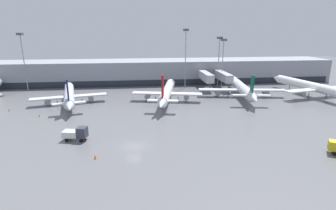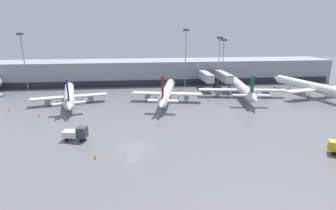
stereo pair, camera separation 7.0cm
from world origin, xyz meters
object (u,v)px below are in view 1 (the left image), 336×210
Objects in this scene: parked_jet_3 at (167,92)px; traffic_cone_1 at (9,110)px; parked_jet_4 at (317,88)px; parked_jet_1 at (69,95)px; parked_jet_0 at (242,88)px; apron_light_mast_4 at (219,48)px; apron_light_mast_0 at (186,43)px; traffic_cone_2 at (194,95)px; traffic_cone_4 at (95,157)px; apron_light_mast_1 at (223,49)px; service_truck_0 at (76,133)px; apron_light_mast_2 at (22,46)px; traffic_cone_3 at (39,116)px.

parked_jet_3 is 46.64× the size of traffic_cone_1.
parked_jet_4 is 54.12× the size of traffic_cone_1.
parked_jet_0 is at bearing -100.99° from parked_jet_1.
traffic_cone_1 is 70.52m from apron_light_mast_4.
parked_jet_3 is at bearing 105.09° from parked_jet_0.
parked_jet_1 is 43.50m from apron_light_mast_0.
traffic_cone_2 is at bearing -87.02° from apron_light_mast_0.
traffic_cone_2 is (-14.84, 2.71, -2.47)m from parked_jet_0.
traffic_cone_4 is 67.88m from apron_light_mast_1.
parked_jet_3 is 1.88× the size of apron_light_mast_1.
traffic_cone_4 is at bearing -48.49° from traffic_cone_1.
parked_jet_4 is at bearing 28.10° from traffic_cone_4.
apron_light_mast_1 is at bearing -50.25° from apron_light_mast_4.
parked_jet_1 is 0.81× the size of parked_jet_4.
parked_jet_1 is 15.45m from traffic_cone_1.
apron_light_mast_0 is at bearing -178.56° from apron_light_mast_1.
service_truck_0 is at bearing -177.66° from parked_jet_1.
traffic_cone_2 is at bearing 67.69° from parked_jet_4.
apron_light_mast_2 reaches higher than traffic_cone_1.
apron_light_mast_2 is at bearing 177.98° from apron_light_mast_0.
traffic_cone_1 is at bearing 148.81° from traffic_cone_3.
parked_jet_0 is 59.01m from traffic_cone_3.
traffic_cone_1 is at bearing 146.62° from service_truck_0.
parked_jet_4 is 2.18× the size of apron_light_mast_1.
service_truck_0 is (-67.59, -25.30, -1.87)m from parked_jet_4.
apron_light_mast_2 is (-47.35, 20.45, 12.59)m from parked_jet_3.
traffic_cone_3 is 64.79m from apron_light_mast_1.
apron_light_mast_2 is (-71.71, 17.78, 12.67)m from parked_jet_0.
traffic_cone_3 is at bearing 120.15° from parked_jet_3.
parked_jet_1 is 49.09× the size of traffic_cone_3.
parked_jet_0 is 25.98m from apron_light_mast_0.
apron_light_mast_1 reaches higher than traffic_cone_1.
apron_light_mast_2 reaches higher than traffic_cone_4.
parked_jet_4 is at bearing -40.27° from apron_light_mast_1.
traffic_cone_3 is 0.04× the size of apron_light_mast_1.
traffic_cone_4 is 0.04× the size of apron_light_mast_2.
traffic_cone_1 is 1.12× the size of traffic_cone_3.
traffic_cone_4 is 0.04× the size of apron_light_mast_0.
traffic_cone_4 is at bearing -60.54° from apron_light_mast_2.
service_truck_0 reaches higher than traffic_cone_2.
service_truck_0 is at bearing 154.34° from parked_jet_3.
service_truck_0 is 7.70× the size of traffic_cone_3.
apron_light_mast_2 is at bearing 130.88° from service_truck_0.
traffic_cone_2 is 0.04× the size of apron_light_mast_4.
parked_jet_0 is 1.00× the size of parked_jet_3.
traffic_cone_4 is at bearing 167.49° from parked_jet_3.
apron_light_mast_1 reaches higher than parked_jet_0.
parked_jet_1 is 1.76× the size of apron_light_mast_1.
parked_jet_1 is at bearing -46.26° from apron_light_mast_2.
parked_jet_4 is at bearing -40.80° from apron_light_mast_4.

